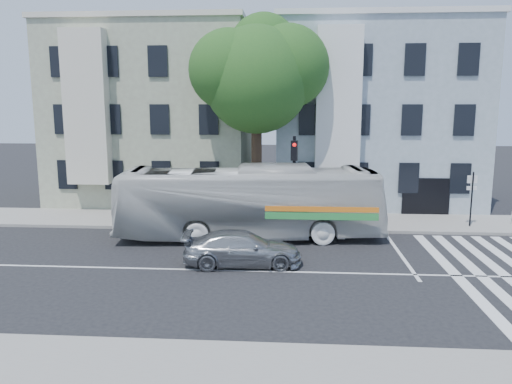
# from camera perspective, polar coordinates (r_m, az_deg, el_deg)

# --- Properties ---
(ground) EXTENTS (120.00, 120.00, 0.00)m
(ground) POSITION_cam_1_polar(r_m,az_deg,el_deg) (19.21, -1.71, -8.99)
(ground) COLOR black
(ground) RESTS_ON ground
(sidewalk_far) EXTENTS (80.00, 4.00, 0.15)m
(sidewalk_far) POSITION_cam_1_polar(r_m,az_deg,el_deg) (26.85, -0.01, -3.29)
(sidewalk_far) COLOR gray
(sidewalk_far) RESTS_ON ground
(building_left) EXTENTS (12.00, 10.00, 11.00)m
(building_left) POSITION_cam_1_polar(r_m,az_deg,el_deg) (34.24, -11.06, 8.56)
(building_left) COLOR gray
(building_left) RESTS_ON ground
(building_right) EXTENTS (12.00, 10.00, 11.00)m
(building_right) POSITION_cam_1_polar(r_m,az_deg,el_deg) (33.48, 13.04, 8.46)
(building_right) COLOR #86989F
(building_right) RESTS_ON ground
(street_tree) EXTENTS (7.30, 5.90, 11.10)m
(street_tree) POSITION_cam_1_polar(r_m,az_deg,el_deg) (26.91, 0.23, 13.37)
(street_tree) COLOR #2D2116
(street_tree) RESTS_ON ground
(bus) EXTENTS (4.12, 12.60, 3.45)m
(bus) POSITION_cam_1_polar(r_m,az_deg,el_deg) (23.34, -0.73, -1.18)
(bus) COLOR silver
(bus) RESTS_ON ground
(sedan) EXTENTS (2.23, 4.76, 1.34)m
(sedan) POSITION_cam_1_polar(r_m,az_deg,el_deg) (19.67, -1.56, -6.47)
(sedan) COLOR #A2A4A9
(sedan) RESTS_ON ground
(hedge) EXTENTS (8.46, 2.79, 0.70)m
(hedge) POSITION_cam_1_polar(r_m,az_deg,el_deg) (25.84, -5.07, -2.89)
(hedge) COLOR #2A6320
(hedge) RESTS_ON sidewalk_far
(traffic_signal) EXTENTS (0.49, 0.55, 4.73)m
(traffic_signal) POSITION_cam_1_polar(r_m,az_deg,el_deg) (24.32, 4.37, 2.43)
(traffic_signal) COLOR black
(traffic_signal) RESTS_ON ground
(far_sign_pole) EXTENTS (0.50, 0.17, 2.77)m
(far_sign_pole) POSITION_cam_1_polar(r_m,az_deg,el_deg) (27.30, 23.44, -0.03)
(far_sign_pole) COLOR black
(far_sign_pole) RESTS_ON sidewalk_far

